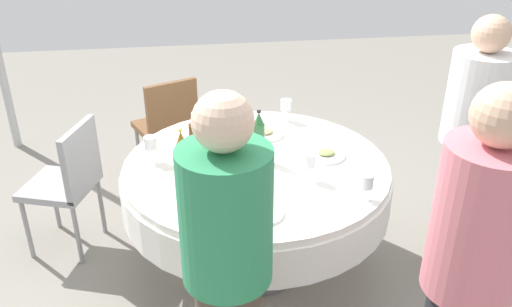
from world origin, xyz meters
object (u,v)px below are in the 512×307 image
at_px(bottle_dark_green_near, 231,132).
at_px(plate_rear, 223,174).
at_px(bottle_dark_green_east, 211,188).
at_px(plate_north, 264,133).
at_px(wine_glass_right, 310,161).
at_px(person_east, 468,147).
at_px(bottle_green_front, 259,137).
at_px(wine_glass_rear, 286,106).
at_px(plate_west, 260,212).
at_px(chair_outer, 168,122).
at_px(person_front, 228,278).
at_px(bottle_amber_south, 182,154).
at_px(plate_mid, 326,155).
at_px(chair_right, 69,178).
at_px(dining_table, 256,185).
at_px(person_near, 467,277).
at_px(wine_glass_left, 216,139).
at_px(wine_glass_outer, 367,183).
at_px(wine_glass_south, 151,144).
at_px(bottle_brown_left, 195,138).

relative_size(bottle_dark_green_near, plate_rear, 1.08).
xyz_separation_m(bottle_dark_green_east, plate_rear, (-0.09, -0.34, -0.13)).
bearing_deg(plate_north, plate_rear, 58.00).
xyz_separation_m(wine_glass_right, person_east, (-0.95, -0.10, -0.03)).
height_order(bottle_green_front, wine_glass_rear, bottle_green_front).
relative_size(plate_west, chair_outer, 0.27).
bearing_deg(plate_west, person_front, 69.24).
xyz_separation_m(bottle_dark_green_east, wine_glass_right, (-0.54, -0.24, -0.03)).
distance_m(plate_north, person_east, 1.20).
bearing_deg(bottle_green_front, bottle_dark_green_near, -49.27).
bearing_deg(bottle_amber_south, bottle_green_front, -166.59).
distance_m(bottle_dark_green_east, plate_mid, 0.86).
distance_m(plate_north, chair_right, 1.24).
distance_m(dining_table, bottle_green_front, 0.29).
height_order(bottle_green_front, plate_rear, bottle_green_front).
bearing_deg(person_front, person_near, -175.63).
bearing_deg(bottle_green_front, plate_north, -104.35).
xyz_separation_m(plate_north, person_near, (-0.52, 1.57, 0.10)).
bearing_deg(bottle_dark_green_near, wine_glass_left, 37.41).
height_order(wine_glass_left, plate_rear, wine_glass_left).
xyz_separation_m(bottle_green_front, bottle_dark_green_east, (0.31, 0.50, -0.00)).
bearing_deg(dining_table, plate_rear, 32.10).
distance_m(chair_right, chair_outer, 0.97).
xyz_separation_m(wine_glass_left, chair_outer, (0.29, -1.02, -0.33)).
xyz_separation_m(person_front, person_near, (-0.89, 0.15, 0.02)).
relative_size(bottle_dark_green_east, wine_glass_left, 2.02).
distance_m(person_front, chair_outer, 2.23).
distance_m(bottle_dark_green_east, wine_glass_rear, 1.17).
xyz_separation_m(bottle_dark_green_east, wine_glass_outer, (-0.77, -0.01, -0.04)).
distance_m(plate_rear, chair_right, 1.08).
bearing_deg(wine_glass_outer, wine_glass_south, -27.62).
xyz_separation_m(bottle_dark_green_east, person_east, (-1.49, -0.34, -0.06)).
height_order(plate_rear, chair_outer, chair_outer).
relative_size(plate_mid, person_front, 0.14).
xyz_separation_m(bottle_dark_green_near, plate_rear, (0.08, 0.32, -0.10)).
distance_m(bottle_dark_green_east, plate_rear, 0.37).
bearing_deg(plate_west, bottle_amber_south, -51.33).
xyz_separation_m(wine_glass_left, plate_north, (-0.32, -0.24, -0.10)).
bearing_deg(wine_glass_left, plate_rear, 94.35).
xyz_separation_m(bottle_amber_south, person_front, (-0.15, 0.99, -0.03)).
relative_size(person_east, chair_right, 1.80).
xyz_separation_m(wine_glass_south, wine_glass_rear, (-0.86, -0.45, -0.00)).
xyz_separation_m(plate_north, chair_outer, (0.61, -0.78, -0.23)).
xyz_separation_m(bottle_amber_south, person_east, (-1.61, 0.06, -0.05)).
distance_m(dining_table, bottle_dark_green_near, 0.34).
relative_size(bottle_green_front, plate_north, 1.25).
bearing_deg(plate_west, person_east, -162.88).
xyz_separation_m(dining_table, bottle_amber_south, (0.41, 0.07, 0.27)).
bearing_deg(wine_glass_right, plate_west, 42.84).
height_order(bottle_brown_left, person_front, person_front).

